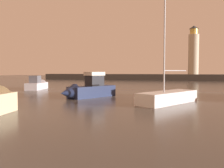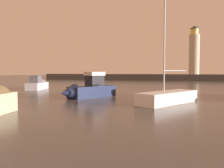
{
  "view_description": "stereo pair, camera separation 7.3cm",
  "coord_description": "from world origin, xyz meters",
  "views": [
    {
      "loc": [
        4.94,
        -1.69,
        2.61
      ],
      "look_at": [
        -0.67,
        17.36,
        1.55
      ],
      "focal_mm": 37.53,
      "sensor_mm": 36.0,
      "label": 1
    },
    {
      "loc": [
        5.01,
        -1.67,
        2.61
      ],
      "look_at": [
        -0.67,
        17.36,
        1.55
      ],
      "focal_mm": 37.53,
      "sensor_mm": 36.0,
      "label": 2
    }
  ],
  "objects": [
    {
      "name": "motorboat_1",
      "position": [
        -15.32,
        28.52,
        0.64
      ],
      "size": [
        3.1,
        6.22,
        2.32
      ],
      "color": "silver",
      "rests_on": "ground_plane"
    },
    {
      "name": "ground_plane",
      "position": [
        0.0,
        34.01,
        0.0
      ],
      "size": [
        220.0,
        220.0,
        0.0
      ],
      "primitive_type": "plane",
      "color": "#4C4742"
    },
    {
      "name": "lighthouse",
      "position": [
        8.27,
        68.01,
        8.24
      ],
      "size": [
        2.83,
        2.83,
        13.59
      ],
      "color": "beige",
      "rests_on": "breakwater"
    },
    {
      "name": "sailboat_moored",
      "position": [
        3.96,
        17.97,
        0.55
      ],
      "size": [
        4.75,
        6.45,
        10.53
      ],
      "color": "white",
      "rests_on": "ground_plane"
    },
    {
      "name": "breakwater",
      "position": [
        0.0,
        68.01,
        0.9
      ],
      "size": [
        75.55,
        4.28,
        1.8
      ],
      "primitive_type": "cube",
      "color": "#423F3D",
      "rests_on": "ground_plane"
    },
    {
      "name": "motorboat_2",
      "position": [
        -4.07,
        20.0,
        0.8
      ],
      "size": [
        4.42,
        6.46,
        2.78
      ],
      "color": "#1E284C",
      "rests_on": "ground_plane"
    }
  ]
}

